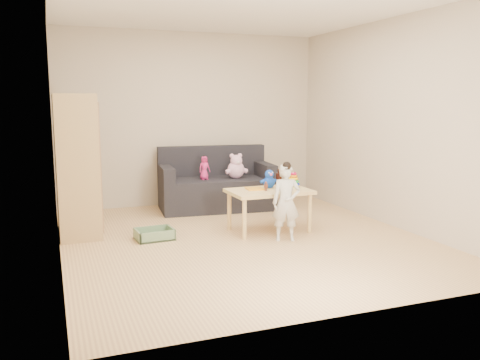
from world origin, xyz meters
name	(u,v)px	position (x,y,z in m)	size (l,w,h in m)	color
room	(244,126)	(0.00, 0.00, 1.30)	(4.50, 4.50, 4.50)	#DDB477
wardrobe	(76,165)	(-1.76, 0.94, 0.83)	(0.46, 0.92, 1.66)	tan
sofa	(216,194)	(0.22, 1.68, 0.23)	(1.63, 0.81, 0.46)	black
play_table	(269,210)	(0.42, 0.23, 0.26)	(0.98, 0.62, 0.51)	#E8D17F
storage_bin	(154,234)	(-0.97, 0.34, 0.06)	(0.42, 0.32, 0.13)	#6A8B64
toddler	(286,204)	(0.43, -0.22, 0.43)	(0.32, 0.21, 0.86)	silver
pink_bear	(236,168)	(0.49, 1.58, 0.61)	(0.27, 0.23, 0.31)	#F5B4D9
doll	(204,168)	(0.02, 1.62, 0.62)	(0.17, 0.11, 0.33)	#E02A7B
ring_stacker	(293,181)	(0.78, 0.31, 0.59)	(0.16, 0.16, 0.19)	#FAF70D
brown_bottle	(279,179)	(0.64, 0.43, 0.60)	(0.07, 0.07, 0.22)	black
blue_plush	(269,179)	(0.47, 0.34, 0.63)	(0.19, 0.15, 0.23)	blue
wooden_figure	(266,186)	(0.35, 0.17, 0.57)	(0.05, 0.04, 0.12)	brown
yellow_book	(255,189)	(0.27, 0.32, 0.52)	(0.20, 0.20, 0.01)	#FFA61A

